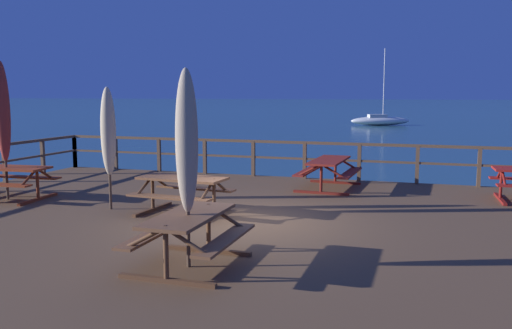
# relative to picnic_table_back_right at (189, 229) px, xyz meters

# --- Properties ---
(ground_plane) EXTENTS (600.00, 600.00, 0.00)m
(ground_plane) POSITION_rel_picnic_table_back_right_xyz_m (-0.18, 2.89, -1.31)
(ground_plane) COLOR #2D5B6B
(wooden_deck) EXTENTS (16.07, 11.38, 0.75)m
(wooden_deck) POSITION_rel_picnic_table_back_right_xyz_m (-0.18, 2.89, -0.93)
(wooden_deck) COLOR brown
(wooden_deck) RESTS_ON ground
(railing_waterside_far) EXTENTS (15.87, 0.10, 1.09)m
(railing_waterside_far) POSITION_rel_picnic_table_back_right_xyz_m (-0.18, 8.43, 0.18)
(railing_waterside_far) COLOR brown
(railing_waterside_far) RESTS_ON wooden_deck
(picnic_table_back_right) EXTENTS (1.40, 1.80, 0.78)m
(picnic_table_back_right) POSITION_rel_picnic_table_back_right_xyz_m (0.00, 0.00, 0.00)
(picnic_table_back_right) COLOR brown
(picnic_table_back_right) RESTS_ON wooden_deck
(picnic_table_back_left) EXTENTS (1.49, 2.12, 0.78)m
(picnic_table_back_left) POSITION_rel_picnic_table_back_right_xyz_m (0.78, 6.98, 0.01)
(picnic_table_back_left) COLOR maroon
(picnic_table_back_left) RESTS_ON wooden_deck
(picnic_table_front_right) EXTENTS (2.11, 1.54, 0.78)m
(picnic_table_front_right) POSITION_rel_picnic_table_back_right_xyz_m (-6.20, 3.28, 0.01)
(picnic_table_front_right) COLOR #993819
(picnic_table_front_right) RESTS_ON wooden_deck
(picnic_table_mid_right) EXTENTS (1.91, 1.54, 0.78)m
(picnic_table_mid_right) POSITION_rel_picnic_table_back_right_xyz_m (-1.57, 3.11, 0.00)
(picnic_table_mid_right) COLOR brown
(picnic_table_mid_right) RESTS_ON wooden_deck
(patio_umbrella_short_back) EXTENTS (0.32, 0.32, 2.82)m
(patio_umbrella_short_back) POSITION_rel_picnic_table_back_right_xyz_m (0.00, -0.03, 1.24)
(patio_umbrella_short_back) COLOR #4C3828
(patio_umbrella_short_back) RESTS_ON wooden_deck
(patio_umbrella_tall_back_left) EXTENTS (0.32, 0.32, 2.61)m
(patio_umbrella_tall_back_left) POSITION_rel_picnic_table_back_right_xyz_m (-3.23, 3.02, 1.11)
(patio_umbrella_tall_back_left) COLOR #4C3828
(patio_umbrella_tall_back_left) RESTS_ON wooden_deck
(patio_umbrella_tall_back_right) EXTENTS (0.32, 0.32, 3.21)m
(patio_umbrella_tall_back_right) POSITION_rel_picnic_table_back_right_xyz_m (-6.13, 3.22, 1.49)
(patio_umbrella_tall_back_right) COLOR #4C3828
(patio_umbrella_tall_back_right) RESTS_ON wooden_deck
(patio_umbrella_tall_front) EXTENTS (0.32, 0.32, 2.89)m
(patio_umbrella_tall_front) POSITION_rel_picnic_table_back_right_xyz_m (-1.53, 3.15, 1.28)
(patio_umbrella_tall_front) COLOR #4C3828
(patio_umbrella_tall_front) RESTS_ON wooden_deck
(sailboat_distant) EXTENTS (6.20, 3.75, 7.72)m
(sailboat_distant) POSITION_rel_picnic_table_back_right_xyz_m (-1.45, 49.40, -0.79)
(sailboat_distant) COLOR white
(sailboat_distant) RESTS_ON ground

